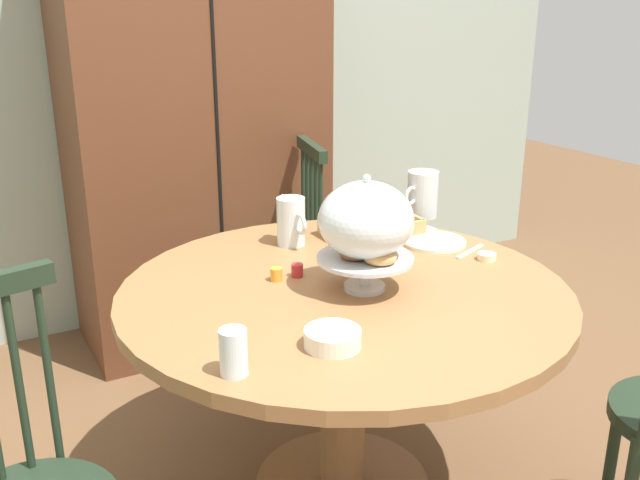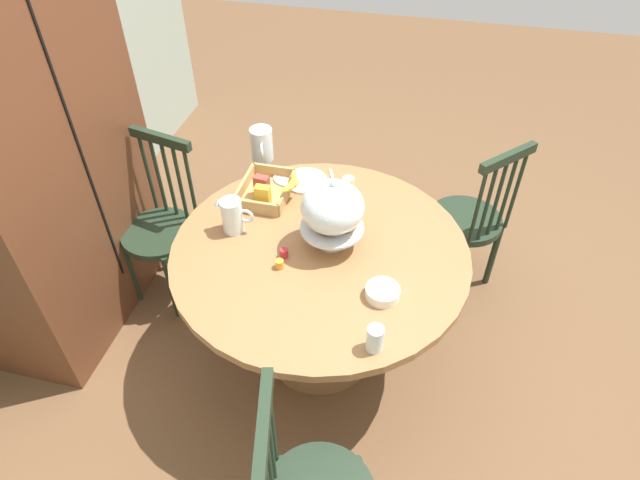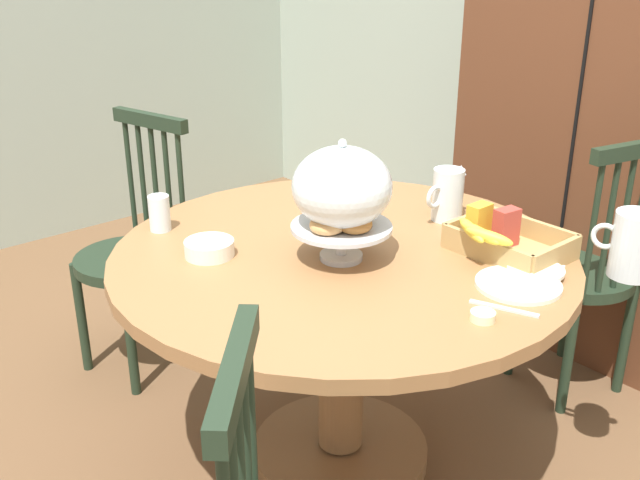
% 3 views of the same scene
% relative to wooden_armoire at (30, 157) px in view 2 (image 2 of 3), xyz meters
% --- Properties ---
extents(ground_plane, '(10.00, 10.00, 0.00)m').
position_rel_wooden_armoire_xyz_m(ground_plane, '(-0.09, -1.50, -0.98)').
color(ground_plane, brown).
extents(wooden_armoire, '(1.18, 0.60, 1.96)m').
position_rel_wooden_armoire_xyz_m(wooden_armoire, '(0.00, 0.00, 0.00)').
color(wooden_armoire, brown).
rests_on(wooden_armoire, ground_plane).
extents(dining_table, '(1.32, 1.32, 0.74)m').
position_rel_wooden_armoire_xyz_m(dining_table, '(-0.04, -1.38, -0.43)').
color(dining_table, olive).
rests_on(dining_table, ground_plane).
extents(windsor_chair_by_cabinet, '(0.47, 0.47, 0.97)m').
position_rel_wooden_armoire_xyz_m(windsor_chair_by_cabinet, '(0.65, -2.06, -0.53)').
color(windsor_chair_by_cabinet, '#1E2D1E').
rests_on(windsor_chair_by_cabinet, ground_plane).
extents(windsor_chair_facing_door, '(0.41, 0.42, 0.97)m').
position_rel_wooden_armoire_xyz_m(windsor_chair_facing_door, '(0.20, -0.45, -0.53)').
color(windsor_chair_facing_door, '#1E2D1E').
rests_on(windsor_chair_facing_door, ground_plane).
extents(pastry_stand_with_dome, '(0.28, 0.28, 0.34)m').
position_rel_wooden_armoire_xyz_m(pastry_stand_with_dome, '(0.00, -1.43, -0.05)').
color(pastry_stand_with_dome, silver).
rests_on(pastry_stand_with_dome, dining_table).
extents(orange_juice_pitcher, '(0.10, 0.18, 0.17)m').
position_rel_wooden_armoire_xyz_m(orange_juice_pitcher, '(-0.01, -0.97, -0.17)').
color(orange_juice_pitcher, silver).
rests_on(orange_juice_pitcher, dining_table).
extents(milk_pitcher, '(0.20, 0.12, 0.18)m').
position_rel_wooden_armoire_xyz_m(milk_pitcher, '(0.58, -0.92, -0.16)').
color(milk_pitcher, silver).
rests_on(milk_pitcher, dining_table).
extents(cereal_basket, '(0.32, 0.30, 0.12)m').
position_rel_wooden_armoire_xyz_m(cereal_basket, '(0.27, -1.05, -0.20)').
color(cereal_basket, tan).
rests_on(cereal_basket, dining_table).
extents(china_plate_large, '(0.22, 0.22, 0.01)m').
position_rel_wooden_armoire_xyz_m(china_plate_large, '(0.43, -1.20, -0.24)').
color(china_plate_large, white).
rests_on(china_plate_large, dining_table).
extents(china_plate_small, '(0.15, 0.15, 0.01)m').
position_rel_wooden_armoire_xyz_m(china_plate_small, '(0.42, -1.11, -0.23)').
color(china_plate_small, white).
rests_on(china_plate_small, china_plate_large).
extents(cereal_bowl, '(0.14, 0.14, 0.04)m').
position_rel_wooden_armoire_xyz_m(cereal_bowl, '(-0.25, -1.69, -0.22)').
color(cereal_bowl, white).
rests_on(cereal_bowl, dining_table).
extents(drinking_glass, '(0.06, 0.06, 0.11)m').
position_rel_wooden_armoire_xyz_m(drinking_glass, '(-0.51, -1.70, -0.19)').
color(drinking_glass, silver).
rests_on(drinking_glass, dining_table).
extents(butter_dish, '(0.06, 0.06, 0.02)m').
position_rel_wooden_armoire_xyz_m(butter_dish, '(0.48, -1.41, -0.23)').
color(butter_dish, beige).
rests_on(butter_dish, dining_table).
extents(jam_jar_strawberry, '(0.04, 0.04, 0.04)m').
position_rel_wooden_armoire_xyz_m(jam_jar_strawberry, '(-0.12, -1.24, -0.22)').
color(jam_jar_strawberry, '#B7282D').
rests_on(jam_jar_strawberry, dining_table).
extents(jam_jar_apricot, '(0.04, 0.04, 0.04)m').
position_rel_wooden_armoire_xyz_m(jam_jar_apricot, '(-0.19, -1.24, -0.22)').
color(jam_jar_apricot, orange).
rests_on(jam_jar_apricot, dining_table).
extents(table_knife, '(0.16, 0.08, 0.01)m').
position_rel_wooden_armoire_xyz_m(table_knife, '(0.38, -1.07, -0.24)').
color(table_knife, silver).
rests_on(table_knife, dining_table).
extents(dinner_fork, '(0.16, 0.08, 0.01)m').
position_rel_wooden_armoire_xyz_m(dinner_fork, '(0.37, -1.04, -0.24)').
color(dinner_fork, silver).
rests_on(dinner_fork, dining_table).
extents(soup_spoon, '(0.16, 0.08, 0.01)m').
position_rel_wooden_armoire_xyz_m(soup_spoon, '(0.48, -1.33, -0.24)').
color(soup_spoon, silver).
rests_on(soup_spoon, dining_table).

